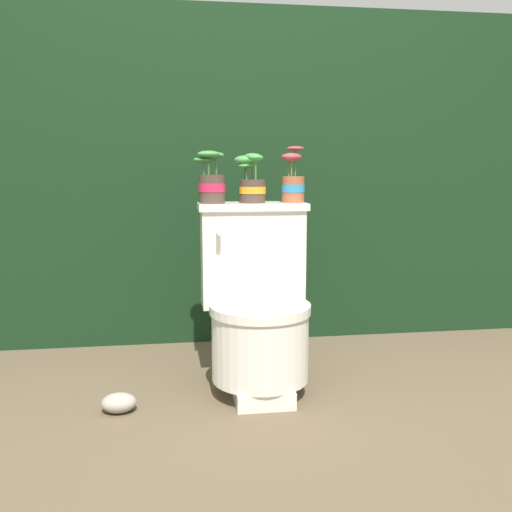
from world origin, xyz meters
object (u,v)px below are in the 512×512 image
(potted_plant_midleft, at_px, (252,183))
(garden_stone, at_px, (119,403))
(potted_plant_middle, at_px, (293,182))
(potted_plant_left, at_px, (211,183))
(toilet, at_px, (257,308))

(potted_plant_midleft, xyz_separation_m, garden_stone, (-0.56, -0.33, -0.82))
(potted_plant_middle, xyz_separation_m, garden_stone, (-0.74, -0.32, -0.82))
(potted_plant_left, height_order, potted_plant_midleft, potted_plant_left)
(toilet, xyz_separation_m, potted_plant_left, (-0.17, 0.13, 0.51))
(potted_plant_left, relative_size, potted_plant_middle, 0.91)
(potted_plant_midleft, bearing_deg, potted_plant_left, -176.51)
(toilet, distance_m, potted_plant_left, 0.56)
(potted_plant_midleft, relative_size, garden_stone, 1.59)
(potted_plant_middle, height_order, garden_stone, potted_plant_middle)
(potted_plant_middle, distance_m, garden_stone, 1.15)
(potted_plant_midleft, xyz_separation_m, potted_plant_middle, (0.18, -0.00, 0.00))
(garden_stone, bearing_deg, potted_plant_midleft, 30.34)
(potted_plant_left, bearing_deg, toilet, -37.12)
(potted_plant_midleft, relative_size, potted_plant_middle, 0.87)
(toilet, relative_size, potted_plant_midleft, 3.66)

